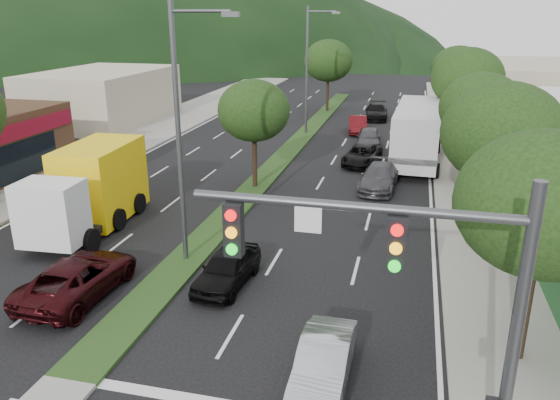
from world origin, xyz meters
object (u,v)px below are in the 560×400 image
(traffic_signal, at_px, (428,299))
(streetlight_near, at_px, (183,125))
(suv_maroon, at_px, (78,277))
(motorhome, at_px, (417,133))
(tree_r_a, at_px, (543,204))
(car_queue_a, at_px, (227,268))
(tree_med_near, at_px, (254,111))
(tree_r_e, at_px, (458,69))
(sedan_silver, at_px, (324,362))
(streetlight_mid, at_px, (309,65))
(tree_r_b, at_px, (502,133))
(car_queue_f, at_px, (376,112))
(tree_med_far, at_px, (328,61))
(car_queue_b, at_px, (379,177))
(car_queue_d, at_px, (362,155))
(tree_r_c, at_px, (481,108))
(car_queue_c, at_px, (358,125))
(box_truck, at_px, (92,190))
(car_queue_e, at_px, (369,138))

(traffic_signal, height_order, streetlight_near, streetlight_near)
(suv_maroon, bearing_deg, motorhome, -116.21)
(tree_r_a, height_order, car_queue_a, tree_r_a)
(tree_med_near, xyz_separation_m, car_queue_a, (2.31, -11.55, -3.76))
(traffic_signal, distance_m, suv_maroon, 13.58)
(streetlight_near, bearing_deg, tree_r_e, 69.77)
(streetlight_near, height_order, sedan_silver, streetlight_near)
(streetlight_mid, relative_size, car_queue_a, 2.57)
(tree_r_b, distance_m, car_queue_f, 30.15)
(tree_med_far, relative_size, motorhome, 0.70)
(streetlight_near, bearing_deg, tree_r_a, -18.73)
(sedan_silver, relative_size, car_queue_a, 1.00)
(tree_r_e, xyz_separation_m, car_queue_b, (-5.09, -20.51, -4.21))
(tree_r_b, height_order, car_queue_d, tree_r_b)
(tree_r_c, distance_m, streetlight_mid, 17.57)
(sedan_silver, distance_m, motorhome, 24.26)
(traffic_signal, bearing_deg, tree_med_near, 114.80)
(streetlight_mid, relative_size, car_queue_c, 2.41)
(tree_r_e, distance_m, box_truck, 34.46)
(tree_r_b, xyz_separation_m, tree_r_e, (0.00, 28.00, -0.14))
(tree_med_near, relative_size, sedan_silver, 1.55)
(tree_r_e, bearing_deg, tree_med_near, -118.61)
(tree_med_near, xyz_separation_m, box_truck, (-5.68, -7.41, -2.67))
(car_queue_e, bearing_deg, tree_r_e, 53.90)
(car_queue_a, bearing_deg, car_queue_c, 90.46)
(tree_r_c, height_order, tree_med_near, tree_r_c)
(tree_r_c, xyz_separation_m, tree_med_far, (-12.00, 24.00, 0.26))
(streetlight_near, bearing_deg, car_queue_c, 81.63)
(streetlight_near, relative_size, streetlight_mid, 1.00)
(car_queue_b, bearing_deg, tree_r_c, 9.20)
(tree_med_near, distance_m, motorhome, 12.07)
(suv_maroon, relative_size, box_truck, 0.66)
(traffic_signal, bearing_deg, car_queue_e, 96.60)
(tree_r_b, height_order, tree_r_c, tree_r_b)
(tree_r_b, xyz_separation_m, car_queue_f, (-6.85, 29.05, -4.33))
(car_queue_b, height_order, box_truck, box_truck)
(car_queue_f, bearing_deg, streetlight_mid, -125.20)
(tree_med_near, distance_m, streetlight_near, 10.07)
(tree_r_a, bearing_deg, car_queue_b, 108.19)
(car_queue_e, bearing_deg, tree_r_b, -73.56)
(streetlight_mid, height_order, car_queue_c, streetlight_mid)
(car_queue_a, bearing_deg, car_queue_d, 84.23)
(tree_med_near, bearing_deg, tree_r_e, 61.39)
(tree_med_far, bearing_deg, car_queue_c, -66.68)
(suv_maroon, height_order, car_queue_e, car_queue_e)
(tree_med_near, height_order, tree_med_far, tree_med_far)
(tree_r_c, relative_size, streetlight_near, 0.65)
(car_queue_b, bearing_deg, tree_r_b, -52.35)
(traffic_signal, distance_m, tree_r_a, 6.29)
(streetlight_near, bearing_deg, streetlight_mid, 90.00)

